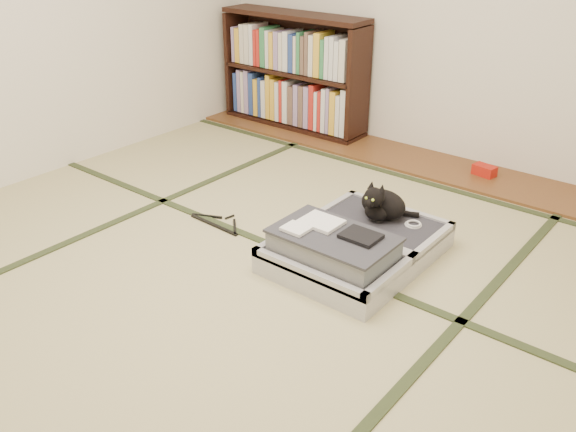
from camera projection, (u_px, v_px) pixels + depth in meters
The scene contains 9 objects.
floor at pixel (236, 283), 2.99m from camera, with size 4.50×4.50×0.00m, color #CBBC87.
wood_strip at pixel (426, 163), 4.38m from camera, with size 4.00×0.50×0.02m, color brown.
red_item at pixel (484, 170), 4.15m from camera, with size 0.15×0.09×0.07m, color #B31A0E.
tatami_borders at pixel (297, 244), 3.33m from camera, with size 4.00×4.50×0.01m.
bookcase at pixel (294, 74), 4.94m from camera, with size 1.28×0.29×0.92m.
suitcase at pixel (353, 246), 3.13m from camera, with size 0.67×0.90×0.26m.
cat at pixel (381, 204), 3.29m from camera, with size 0.30×0.30×0.24m.
cable_coil at pixel (413, 224), 3.26m from camera, with size 0.09×0.09×0.02m.
hanger at pixel (217, 223), 3.55m from camera, with size 0.39×0.18×0.01m.
Camera 1 is at (1.78, -1.80, 1.64)m, focal length 38.00 mm.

